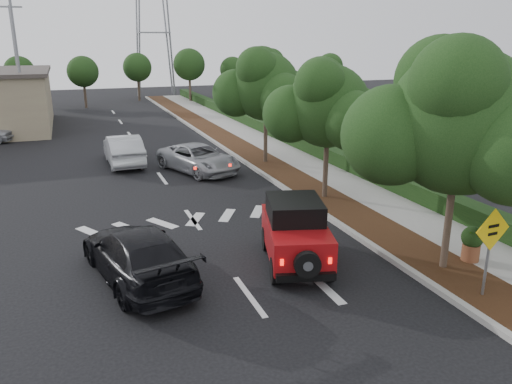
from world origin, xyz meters
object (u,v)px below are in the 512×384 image
silver_suv_ahead (198,158)px  speed_hump_sign (491,241)px  red_jeep (295,231)px  black_suv_oncoming (138,254)px

silver_suv_ahead → speed_hump_sign: size_ratio=2.10×
red_jeep → black_suv_oncoming: bearing=-170.7°
red_jeep → speed_hump_sign: bearing=-30.6°
black_suv_oncoming → speed_hump_sign: size_ratio=2.18×
black_suv_oncoming → speed_hump_sign: 8.94m
silver_suv_ahead → black_suv_oncoming: bearing=-133.8°
speed_hump_sign → red_jeep: bearing=130.7°
red_jeep → speed_hump_sign: (3.48, -3.66, 0.62)m
silver_suv_ahead → black_suv_oncoming: (-4.38, -10.65, 0.06)m
red_jeep → black_suv_oncoming: red_jeep is taller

